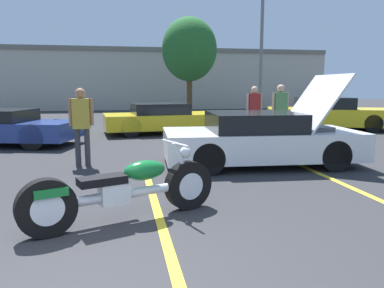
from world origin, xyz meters
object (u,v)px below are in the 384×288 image
at_px(tree_background, 189,50).
at_px(parked_car_mid_right_row, 163,118).
at_px(spectator_far_lot, 254,108).
at_px(show_car_hood_open, 261,139).
at_px(parked_car_right_row, 327,114).
at_px(motorcycle, 124,190).
at_px(spectator_near_motorcycle, 81,120).
at_px(light_pole, 263,47).
at_px(spectator_midground, 280,109).
at_px(parked_car_mid_left_row, 1,127).

relative_size(tree_background, parked_car_mid_right_row, 1.27).
height_order(parked_car_mid_right_row, spectator_far_lot, spectator_far_lot).
relative_size(parked_car_mid_right_row, spectator_far_lot, 2.62).
distance_m(show_car_hood_open, parked_car_right_row, 7.73).
xyz_separation_m(motorcycle, spectator_near_motorcycle, (-0.86, 3.63, 0.59)).
bearing_deg(tree_background, light_pole, -35.76).
bearing_deg(spectator_near_motorcycle, parked_car_mid_right_row, 65.97).
bearing_deg(parked_car_mid_right_row, spectator_far_lot, -45.82).
bearing_deg(motorcycle, parked_car_right_row, 27.06).
height_order(show_car_hood_open, spectator_far_lot, show_car_hood_open).
distance_m(tree_background, spectator_midground, 12.15).
relative_size(motorcycle, parked_car_mid_right_row, 0.55).
bearing_deg(motorcycle, parked_car_mid_right_row, 59.61).
distance_m(show_car_hood_open, parked_car_mid_left_row, 7.62).
bearing_deg(spectator_far_lot, spectator_midground, -67.52).
distance_m(show_car_hood_open, spectator_far_lot, 3.89).
bearing_deg(parked_car_mid_right_row, spectator_midground, -52.35).
bearing_deg(show_car_hood_open, spectator_near_motorcycle, 174.65).
xyz_separation_m(spectator_midground, spectator_far_lot, (-0.43, 1.03, -0.04)).
relative_size(tree_background, spectator_midground, 3.22).
bearing_deg(spectator_midground, show_car_hood_open, -121.04).
bearing_deg(spectator_midground, parked_car_right_row, 43.14).
relative_size(parked_car_mid_left_row, spectator_far_lot, 2.67).
bearing_deg(motorcycle, show_car_hood_open, 24.21).
bearing_deg(spectator_far_lot, show_car_hood_open, -107.58).
distance_m(parked_car_mid_right_row, spectator_midground, 4.54).
distance_m(parked_car_mid_left_row, spectator_near_motorcycle, 4.30).
relative_size(tree_background, show_car_hood_open, 1.32).
bearing_deg(tree_background, spectator_near_motorcycle, -109.48).
xyz_separation_m(tree_background, motorcycle, (-4.04, -17.49, -3.40)).
bearing_deg(spectator_near_motorcycle, show_car_hood_open, -9.02).
distance_m(parked_car_mid_right_row, spectator_near_motorcycle, 5.85).
bearing_deg(tree_background, spectator_far_lot, -89.28).
relative_size(motorcycle, spectator_far_lot, 1.45).
bearing_deg(spectator_far_lot, light_pole, 67.34).
bearing_deg(tree_background, parked_car_right_row, -65.08).
bearing_deg(light_pole, spectator_near_motorcycle, -126.88).
height_order(parked_car_right_row, spectator_far_lot, spectator_far_lot).
relative_size(light_pole, spectator_near_motorcycle, 4.06).
height_order(parked_car_mid_right_row, spectator_midground, spectator_midground).
distance_m(tree_background, parked_car_mid_left_row, 13.30).
height_order(tree_background, spectator_far_lot, tree_background).
relative_size(show_car_hood_open, parked_car_right_row, 0.86).
xyz_separation_m(show_car_hood_open, parked_car_mid_right_row, (-1.50, 5.94, -0.04)).
bearing_deg(spectator_midground, spectator_far_lot, 112.48).
bearing_deg(tree_background, show_car_hood_open, -94.07).
height_order(parked_car_right_row, spectator_near_motorcycle, spectator_near_motorcycle).
height_order(tree_background, show_car_hood_open, tree_background).
xyz_separation_m(light_pole, spectator_near_motorcycle, (-8.47, -11.29, -2.80)).
xyz_separation_m(parked_car_mid_right_row, spectator_far_lot, (2.67, -2.25, 0.48)).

